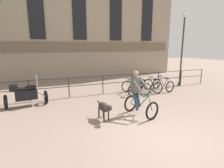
{
  "coord_description": "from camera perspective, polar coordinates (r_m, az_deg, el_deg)",
  "views": [
    {
      "loc": [
        -3.15,
        -3.83,
        2.59
      ],
      "look_at": [
        -0.41,
        2.86,
        1.05
      ],
      "focal_mm": 28.0,
      "sensor_mm": 36.0,
      "label": 1
    }
  ],
  "objects": [
    {
      "name": "dog",
      "position": [
        6.3,
        -2.51,
        -7.7
      ],
      "size": [
        0.38,
        1.04,
        0.66
      ],
      "rotation": [
        0.0,
        0.0,
        0.15
      ],
      "color": "#332D28",
      "rests_on": "ground_plane"
    },
    {
      "name": "cyclist_with_bike",
      "position": [
        6.79,
        8.62,
        -3.72
      ],
      "size": [
        0.98,
        1.31,
        1.7
      ],
      "rotation": [
        0.0,
        0.0,
        0.28
      ],
      "color": "black",
      "rests_on": "ground_plane"
    },
    {
      "name": "parked_bicycle_far_end",
      "position": [
        11.01,
        16.35,
        -0.17
      ],
      "size": [
        0.82,
        1.2,
        0.86
      ],
      "rotation": [
        0.0,
        0.0,
        3.29
      ],
      "color": "black",
      "rests_on": "ground_plane"
    },
    {
      "name": "canal_railing",
      "position": [
        9.75,
        -3.0,
        0.88
      ],
      "size": [
        15.05,
        0.05,
        1.05
      ],
      "color": "#2D2B28",
      "rests_on": "ground_plane"
    },
    {
      "name": "street_lamp",
      "position": [
        12.66,
        22.0,
        11.37
      ],
      "size": [
        0.28,
        0.28,
        4.71
      ],
      "color": "#2D382D",
      "rests_on": "ground_plane"
    },
    {
      "name": "building_facade",
      "position": [
        15.49,
        -11.01,
        23.82
      ],
      "size": [
        18.0,
        0.72,
        11.68
      ],
      "color": "gray",
      "rests_on": "ground_plane"
    },
    {
      "name": "parked_motorcycle",
      "position": [
        8.58,
        -26.3,
        -2.93
      ],
      "size": [
        1.79,
        0.8,
        1.35
      ],
      "rotation": [
        0.0,
        0.0,
        1.68
      ],
      "color": "black",
      "rests_on": "ground_plane"
    },
    {
      "name": "parked_bicycle_near_lamp",
      "position": [
        9.78,
        5.88,
        -1.24
      ],
      "size": [
        0.81,
        1.19,
        0.86
      ],
      "rotation": [
        0.0,
        0.0,
        3.0
      ],
      "color": "black",
      "rests_on": "ground_plane"
    },
    {
      "name": "parked_bicycle_mid_right",
      "position": [
        10.56,
        13.13,
        -0.5
      ],
      "size": [
        0.72,
        1.14,
        0.86
      ],
      "rotation": [
        0.0,
        0.0,
        3.09
      ],
      "color": "black",
      "rests_on": "ground_plane"
    },
    {
      "name": "parked_bicycle_mid_left",
      "position": [
        10.15,
        9.65,
        -0.86
      ],
      "size": [
        0.73,
        1.15,
        0.86
      ],
      "rotation": [
        0.0,
        0.0,
        3.08
      ],
      "color": "black",
      "rests_on": "ground_plane"
    },
    {
      "name": "ground_plane",
      "position": [
        5.6,
        15.76,
        -16.03
      ],
      "size": [
        60.0,
        60.0,
        0.0
      ],
      "primitive_type": "plane",
      "color": "gray"
    }
  ]
}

